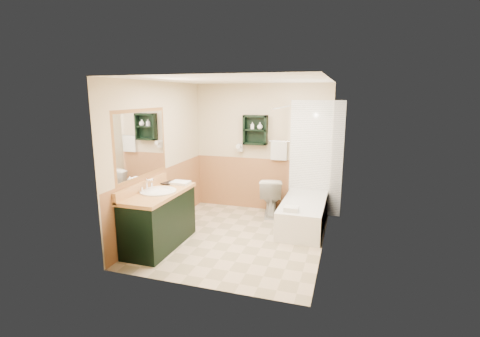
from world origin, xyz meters
The scene contains 25 objects.
floor centered at (0.00, 0.00, 0.00)m, with size 3.00×3.00×0.00m, color #C1AC8D.
back_wall centered at (0.00, 1.52, 1.20)m, with size 2.60×0.04×2.40m, color beige.
left_wall centered at (-1.32, 0.00, 1.20)m, with size 0.04×3.00×2.40m, color beige.
right_wall centered at (1.32, 0.00, 1.20)m, with size 0.04×3.00×2.40m, color beige.
ceiling centered at (0.00, 0.00, 2.42)m, with size 2.60×3.00×0.04m, color white.
wainscot_left centered at (-1.29, 0.00, 0.50)m, with size 2.98×2.98×1.00m, color #B8764A, non-canonical shape.
wainscot_back centered at (0.00, 1.49, 0.50)m, with size 2.58×2.58×1.00m, color #B8764A, non-canonical shape.
mirror_frame centered at (-1.27, -0.55, 1.50)m, with size 1.30×1.30×1.00m, color brown, non-canonical shape.
mirror_glass centered at (-1.27, -0.55, 1.50)m, with size 1.20×1.20×0.90m, color white, non-canonical shape.
tile_right centered at (1.28, 0.75, 1.05)m, with size 1.50×1.50×2.10m, color white, non-canonical shape.
tile_back centered at (1.03, 1.48, 1.05)m, with size 0.95×0.95×2.10m, color white, non-canonical shape.
tile_accent centered at (1.27, 0.75, 1.90)m, with size 1.50×1.50×0.10m, color #154B35, non-canonical shape.
wall_shelf centered at (-0.10, 1.41, 1.55)m, with size 0.45×0.15×0.55m, color black.
hair_dryer centered at (-0.40, 1.43, 1.20)m, with size 0.10×0.24×0.18m, color silver, non-canonical shape.
towel_bar centered at (0.35, 1.45, 1.35)m, with size 0.40×0.06×0.40m, color silver, non-canonical shape.
curtain_rod centered at (0.53, 0.75, 2.00)m, with size 0.03×0.03×1.60m, color silver.
shower_curtain centered at (0.53, 0.92, 1.15)m, with size 1.05×1.05×1.70m, color #BAB08C, non-canonical shape.
vanity centered at (-0.99, -0.62, 0.41)m, with size 0.59×1.30×0.83m, color black.
bathtub centered at (0.93, 0.74, 0.23)m, with size 0.69×1.50×0.46m, color silver.
toilet centered at (0.26, 1.20, 0.35)m, with size 0.40×0.72×0.71m, color silver.
counter_towel centered at (-0.90, -0.12, 0.85)m, with size 0.28×0.22×0.04m, color silver.
vanity_book centered at (-1.16, -0.14, 0.94)m, with size 0.16×0.02×0.22m, color black.
tub_towel centered at (0.81, 0.17, 0.50)m, with size 0.22×0.18×0.07m, color silver.
soap_bottle_a centered at (-0.16, 1.40, 1.60)m, with size 0.06×0.13×0.06m, color silver.
soap_bottle_b centered at (-0.01, 1.40, 1.62)m, with size 0.10×0.13×0.10m, color silver.
Camera 1 is at (1.58, -4.85, 2.19)m, focal length 26.00 mm.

